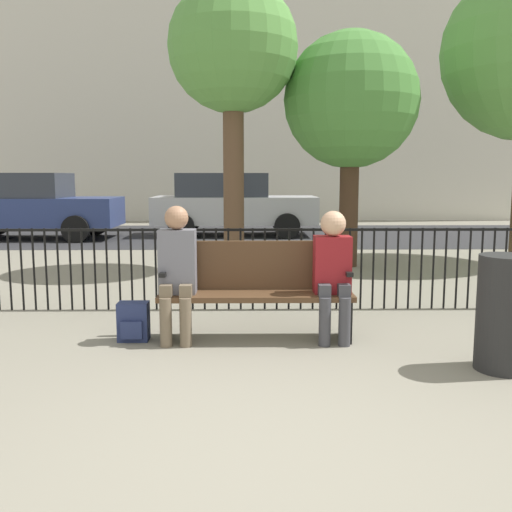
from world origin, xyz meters
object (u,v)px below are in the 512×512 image
(seated_person_0, at_px, (177,266))
(tree_2, at_px, (351,102))
(parked_car_0, at_px, (232,203))
(backpack, at_px, (133,322))
(trash_bin, at_px, (506,313))
(tree_0, at_px, (233,51))
(seated_person_1, at_px, (333,267))
(park_bench, at_px, (256,286))
(parked_car_1, at_px, (29,205))

(seated_person_0, distance_m, tree_2, 5.47)
(tree_2, bearing_deg, parked_car_0, 112.51)
(backpack, xyz_separation_m, trash_bin, (3.12, -0.86, 0.28))
(tree_0, distance_m, tree_2, 2.11)
(tree_0, bearing_deg, seated_person_0, -95.89)
(seated_person_1, bearing_deg, park_bench, 169.81)
(seated_person_0, distance_m, parked_car_1, 10.13)
(trash_bin, bearing_deg, parked_car_0, 103.20)
(parked_car_0, bearing_deg, tree_0, -88.01)
(seated_person_1, relative_size, parked_car_0, 0.29)
(seated_person_1, distance_m, tree_0, 5.09)
(seated_person_0, xyz_separation_m, tree_0, (0.43, 4.14, 2.78))
(parked_car_0, bearing_deg, backpack, -93.90)
(seated_person_1, bearing_deg, parked_car_1, 124.72)
(seated_person_0, xyz_separation_m, backpack, (-0.42, 0.02, -0.53))
(seated_person_1, bearing_deg, tree_0, 103.83)
(tree_2, xyz_separation_m, parked_car_1, (-7.13, 4.46, -1.91))
(tree_2, bearing_deg, tree_0, -169.79)
(park_bench, bearing_deg, trash_bin, -26.23)
(tree_2, height_order, parked_car_0, tree_2)
(backpack, bearing_deg, trash_bin, -15.40)
(tree_0, height_order, parked_car_0, tree_0)
(seated_person_1, distance_m, parked_car_0, 9.73)
(park_bench, xyz_separation_m, parked_car_0, (-0.50, 9.53, 0.35))
(seated_person_1, height_order, parked_car_1, parked_car_1)
(park_bench, height_order, trash_bin, trash_bin)
(seated_person_0, bearing_deg, park_bench, 9.77)
(backpack, height_order, tree_0, tree_0)
(tree_2, relative_size, parked_car_1, 0.93)
(seated_person_0, xyz_separation_m, parked_car_0, (0.23, 9.66, 0.13))
(seated_person_0, xyz_separation_m, trash_bin, (2.70, -0.84, -0.25))
(tree_2, distance_m, trash_bin, 5.81)
(tree_2, bearing_deg, seated_person_1, -101.72)
(backpack, height_order, parked_car_0, parked_car_0)
(tree_2, bearing_deg, park_bench, -110.67)
(parked_car_0, xyz_separation_m, parked_car_1, (-4.99, -0.71, 0.00))
(park_bench, distance_m, backpack, 1.20)
(seated_person_0, bearing_deg, tree_0, 84.11)
(parked_car_0, relative_size, parked_car_1, 1.00)
(seated_person_1, relative_size, backpack, 3.33)
(seated_person_1, height_order, parked_car_0, parked_car_0)
(tree_0, relative_size, trash_bin, 4.97)
(trash_bin, bearing_deg, tree_2, 93.44)
(tree_0, height_order, trash_bin, tree_0)
(backpack, relative_size, trash_bin, 0.40)
(backpack, bearing_deg, parked_car_0, 86.10)
(tree_2, bearing_deg, seated_person_0, -117.91)
(backpack, distance_m, tree_2, 5.87)
(parked_car_1, xyz_separation_m, trash_bin, (7.45, -9.79, -0.38))
(parked_car_0, distance_m, parked_car_1, 5.04)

